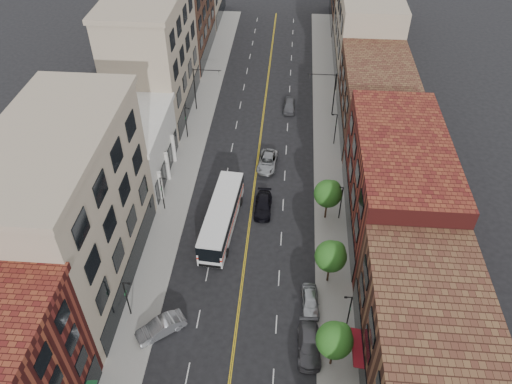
% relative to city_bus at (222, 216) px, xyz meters
% --- Properties ---
extents(sidewalk_left, '(4.00, 110.00, 0.15)m').
position_rel_city_bus_xyz_m(sidewalk_left, '(-6.74, 13.67, -1.93)').
color(sidewalk_left, gray).
rests_on(sidewalk_left, ground).
extents(sidewalk_right, '(4.00, 110.00, 0.15)m').
position_rel_city_bus_xyz_m(sidewalk_right, '(13.26, 13.67, -1.93)').
color(sidewalk_right, gray).
rests_on(sidewalk_right, ground).
extents(bldg_l_tanoffice, '(10.00, 22.00, 18.00)m').
position_rel_city_bus_xyz_m(bldg_l_tanoffice, '(-13.74, -8.33, 7.00)').
color(bldg_l_tanoffice, tan).
rests_on(bldg_l_tanoffice, ground).
extents(bldg_l_white, '(10.00, 14.00, 8.00)m').
position_rel_city_bus_xyz_m(bldg_l_white, '(-13.74, 9.67, 2.00)').
color(bldg_l_white, silver).
rests_on(bldg_l_white, ground).
extents(bldg_l_far_a, '(10.00, 20.00, 18.00)m').
position_rel_city_bus_xyz_m(bldg_l_far_a, '(-13.74, 26.67, 7.00)').
color(bldg_l_far_a, tan).
rests_on(bldg_l_far_a, ground).
extents(bldg_l_far_b, '(10.00, 20.00, 15.00)m').
position_rel_city_bus_xyz_m(bldg_l_far_b, '(-13.74, 46.67, 5.50)').
color(bldg_l_far_b, '#552D22').
rests_on(bldg_l_far_b, ground).
extents(bldg_r_near, '(10.00, 26.00, 10.00)m').
position_rel_city_bus_xyz_m(bldg_r_near, '(20.26, -21.33, 3.00)').
color(bldg_r_near, '#552D22').
rests_on(bldg_r_near, ground).
extents(bldg_r_mid, '(10.00, 22.00, 12.00)m').
position_rel_city_bus_xyz_m(bldg_r_mid, '(20.26, 2.67, 4.00)').
color(bldg_r_mid, '#591917').
rests_on(bldg_r_mid, ground).
extents(bldg_r_far_a, '(10.00, 20.00, 10.00)m').
position_rel_city_bus_xyz_m(bldg_r_far_a, '(20.26, 23.67, 3.00)').
color(bldg_r_far_a, '#552D22').
rests_on(bldg_r_far_a, ground).
extents(bldg_r_far_b, '(10.00, 22.00, 14.00)m').
position_rel_city_bus_xyz_m(bldg_r_far_b, '(20.26, 44.67, 5.00)').
color(bldg_r_far_b, tan).
rests_on(bldg_r_far_b, ground).
extents(tree_r_1, '(3.40, 3.40, 5.59)m').
position_rel_city_bus_xyz_m(tree_r_1, '(12.65, -17.26, 2.12)').
color(tree_r_1, black).
rests_on(tree_r_1, sidewalk_right).
extents(tree_r_2, '(3.40, 3.40, 5.59)m').
position_rel_city_bus_xyz_m(tree_r_2, '(12.65, -7.26, 2.12)').
color(tree_r_2, black).
rests_on(tree_r_2, sidewalk_right).
extents(tree_r_3, '(3.40, 3.40, 5.59)m').
position_rel_city_bus_xyz_m(tree_r_3, '(12.65, 2.74, 2.12)').
color(tree_r_3, black).
rests_on(tree_r_3, sidewalk_right).
extents(lamp_l_1, '(0.81, 0.55, 5.05)m').
position_rel_city_bus_xyz_m(lamp_l_1, '(-7.69, -13.33, 0.97)').
color(lamp_l_1, black).
rests_on(lamp_l_1, sidewalk_left).
extents(lamp_l_2, '(0.81, 0.55, 5.05)m').
position_rel_city_bus_xyz_m(lamp_l_2, '(-7.69, 2.67, 0.97)').
color(lamp_l_2, black).
rests_on(lamp_l_2, sidewalk_left).
extents(lamp_l_3, '(0.81, 0.55, 5.05)m').
position_rel_city_bus_xyz_m(lamp_l_3, '(-7.69, 18.67, 0.97)').
color(lamp_l_3, black).
rests_on(lamp_l_3, sidewalk_left).
extents(lamp_r_1, '(0.81, 0.55, 5.05)m').
position_rel_city_bus_xyz_m(lamp_r_1, '(14.21, -13.33, 0.97)').
color(lamp_r_1, black).
rests_on(lamp_r_1, sidewalk_right).
extents(lamp_r_2, '(0.81, 0.55, 5.05)m').
position_rel_city_bus_xyz_m(lamp_r_2, '(14.21, 2.67, 0.97)').
color(lamp_r_2, black).
rests_on(lamp_r_2, sidewalk_right).
extents(lamp_r_3, '(0.81, 0.55, 5.05)m').
position_rel_city_bus_xyz_m(lamp_r_3, '(14.21, 18.67, 0.97)').
color(lamp_r_3, black).
rests_on(lamp_r_3, sidewalk_right).
extents(signal_mast_left, '(4.49, 0.18, 7.20)m').
position_rel_city_bus_xyz_m(signal_mast_left, '(-7.01, 26.67, 2.64)').
color(signal_mast_left, black).
rests_on(signal_mast_left, sidewalk_left).
extents(signal_mast_right, '(4.49, 0.18, 7.20)m').
position_rel_city_bus_xyz_m(signal_mast_right, '(13.53, 26.67, 2.64)').
color(signal_mast_right, black).
rests_on(signal_mast_right, sidewalk_right).
extents(city_bus, '(4.04, 13.59, 3.45)m').
position_rel_city_bus_xyz_m(city_bus, '(0.00, 0.00, 0.00)').
color(city_bus, white).
rests_on(city_bus, ground).
extents(car_angle_b, '(5.02, 4.41, 1.64)m').
position_rel_city_bus_xyz_m(car_angle_b, '(-4.14, -15.14, -1.18)').
color(car_angle_b, '#AEB0B6').
rests_on(car_angle_b, ground).
extents(car_parked_mid, '(2.35, 5.46, 1.57)m').
position_rel_city_bus_xyz_m(car_parked_mid, '(10.53, -15.94, -1.22)').
color(car_parked_mid, '#515055').
rests_on(car_parked_mid, ground).
extents(car_parked_far, '(2.02, 4.54, 1.52)m').
position_rel_city_bus_xyz_m(car_parked_far, '(10.66, -10.78, -1.25)').
color(car_parked_far, '#B3B8BC').
rests_on(car_parked_far, ground).
extents(car_lane_behind, '(2.18, 5.03, 1.61)m').
position_rel_city_bus_xyz_m(car_lane_behind, '(0.32, 6.91, -1.20)').
color(car_lane_behind, '#545359').
rests_on(car_lane_behind, ground).
extents(car_lane_a, '(2.13, 5.21, 1.51)m').
position_rel_city_bus_xyz_m(car_lane_a, '(4.76, 3.59, -1.25)').
color(car_lane_a, black).
rests_on(car_lane_a, ground).
extents(car_lane_b, '(3.01, 5.75, 1.55)m').
position_rel_city_bus_xyz_m(car_lane_b, '(4.76, 12.67, -1.23)').
color(car_lane_b, '#9A9DA1').
rests_on(car_lane_b, ground).
extents(car_lane_c, '(1.99, 4.70, 1.58)m').
position_rel_city_bus_xyz_m(car_lane_c, '(7.38, 27.88, -1.21)').
color(car_lane_c, '#57575D').
rests_on(car_lane_c, ground).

